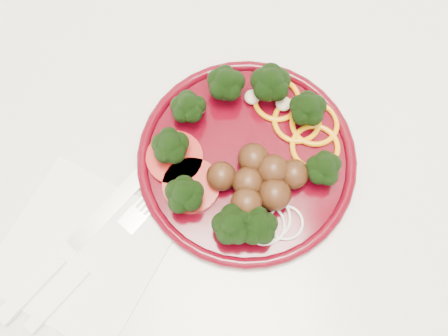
{
  "coord_description": "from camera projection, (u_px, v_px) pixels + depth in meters",
  "views": [
    {
      "loc": [
        -0.14,
        1.46,
        1.56
      ],
      "look_at": [
        -0.11,
        1.68,
        0.92
      ],
      "focal_mm": 45.0,
      "sensor_mm": 36.0,
      "label": 1
    }
  ],
  "objects": [
    {
      "name": "knife",
      "position": [
        57.0,
        262.0,
        0.65
      ],
      "size": [
        0.2,
        0.17,
        0.01
      ],
      "rotation": [
        0.0,
        0.0,
        0.7
      ],
      "color": "silver",
      "rests_on": "napkin"
    },
    {
      "name": "napkin",
      "position": [
        81.0,
        252.0,
        0.66
      ],
      "size": [
        0.25,
        0.25,
        0.0
      ],
      "primitive_type": "cube",
      "rotation": [
        0.0,
        0.0,
        0.93
      ],
      "color": "white",
      "rests_on": "counter"
    },
    {
      "name": "fork",
      "position": [
        74.0,
        282.0,
        0.65
      ],
      "size": [
        0.17,
        0.15,
        0.01
      ],
      "rotation": [
        0.0,
        0.0,
        0.7
      ],
      "color": "white",
      "rests_on": "napkin"
    },
    {
      "name": "counter",
      "position": [
        275.0,
        225.0,
        1.13
      ],
      "size": [
        2.4,
        0.6,
        0.9
      ],
      "color": "silver",
      "rests_on": "ground"
    },
    {
      "name": "plate",
      "position": [
        246.0,
        158.0,
        0.68
      ],
      "size": [
        0.27,
        0.27,
        0.06
      ],
      "rotation": [
        0.0,
        0.0,
        0.13
      ],
      "color": "#42020C",
      "rests_on": "counter"
    }
  ]
}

